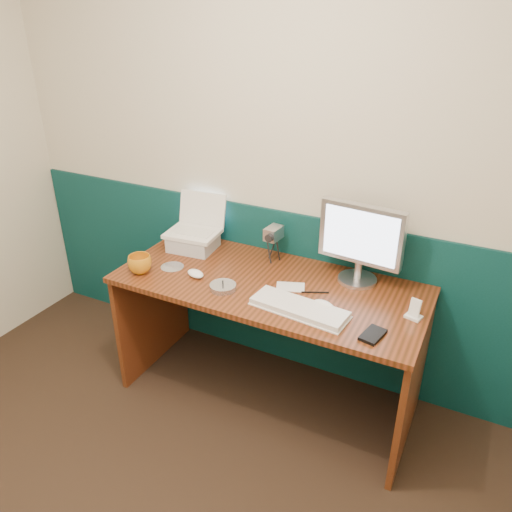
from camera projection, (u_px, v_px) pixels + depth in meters
The scene contains 18 objects.
back_wall at pixel (279, 166), 2.69m from camera, with size 3.50×0.04×2.50m, color beige.
wainscot at pixel (275, 287), 3.02m from camera, with size 3.48×0.02×1.00m, color #073031.
desk at pixel (268, 342), 2.74m from camera, with size 1.60×0.70×0.75m, color #3D1E0B.
laptop_riser at pixel (193, 242), 2.90m from camera, with size 0.25×0.21×0.09m, color silver.
laptop at pixel (192, 216), 2.83m from camera, with size 0.29×0.22×0.24m, color white, non-canonical shape.
monitor at pixel (361, 244), 2.49m from camera, with size 0.43×0.12×0.43m, color silver, non-canonical shape.
keyboard at pixel (299, 309), 2.32m from camera, with size 0.46×0.15×0.03m, color white.
mouse_right at pixel (324, 306), 2.34m from camera, with size 0.12×0.07×0.04m, color white.
mouse_left at pixel (196, 274), 2.62m from camera, with size 0.11×0.06×0.04m, color white.
mug at pixel (140, 264), 2.64m from camera, with size 0.13×0.13×0.10m, color orange.
camcorder at pixel (273, 243), 2.74m from camera, with size 0.10×0.14×0.22m, color silver, non-canonical shape.
cd_spindle at pixel (223, 287), 2.50m from camera, with size 0.13×0.13×0.03m, color #AFB4BF.
cd_loose_a at pixel (172, 267), 2.72m from camera, with size 0.13×0.13×0.00m, color silver.
pen at pixel (315, 292), 2.47m from camera, with size 0.01×0.01×0.14m, color black.
papers at pixel (290, 287), 2.52m from camera, with size 0.14×0.09×0.00m, color white.
dock at pixel (413, 317), 2.28m from camera, with size 0.07×0.05×0.01m, color white.
music_player at pixel (415, 308), 2.25m from camera, with size 0.05×0.01×0.08m, color white.
pda at pixel (373, 335), 2.15m from camera, with size 0.08×0.13×0.02m, color black.
Camera 1 is at (1.07, -0.64, 2.03)m, focal length 35.00 mm.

